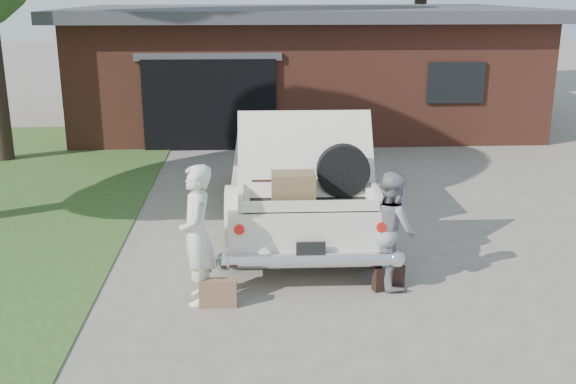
{
  "coord_description": "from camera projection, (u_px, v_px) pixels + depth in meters",
  "views": [
    {
      "loc": [
        -0.47,
        -8.26,
        3.77
      ],
      "look_at": [
        0.0,
        0.6,
        1.1
      ],
      "focal_mm": 42.0,
      "sensor_mm": 36.0,
      "label": 1
    }
  ],
  "objects": [
    {
      "name": "suitcase_left",
      "position": [
        218.0,
        293.0,
        8.31
      ],
      "size": [
        0.47,
        0.16,
        0.36
      ],
      "primitive_type": "cube",
      "rotation": [
        0.0,
        0.0,
        -0.03
      ],
      "color": "#886345",
      "rests_on": "ground"
    },
    {
      "name": "house",
      "position": [
        302.0,
        65.0,
        19.54
      ],
      "size": [
        12.8,
        7.8,
        3.3
      ],
      "color": "brown",
      "rests_on": "ground"
    },
    {
      "name": "sedan",
      "position": [
        298.0,
        174.0,
        11.17
      ],
      "size": [
        2.27,
        5.7,
        2.16
      ],
      "rotation": [
        0.0,
        0.0,
        -0.01
      ],
      "color": "silver",
      "rests_on": "ground"
    },
    {
      "name": "woman_left",
      "position": [
        197.0,
        235.0,
        8.26
      ],
      "size": [
        0.47,
        0.67,
        1.77
      ],
      "primitive_type": "imported",
      "rotation": [
        0.0,
        0.0,
        -1.5
      ],
      "color": "silver",
      "rests_on": "ground"
    },
    {
      "name": "ground",
      "position": [
        290.0,
        283.0,
        9.01
      ],
      "size": [
        90.0,
        90.0,
        0.0
      ],
      "primitive_type": "plane",
      "color": "gray",
      "rests_on": "ground"
    },
    {
      "name": "suitcase_right",
      "position": [
        388.0,
        278.0,
        8.8
      ],
      "size": [
        0.44,
        0.24,
        0.32
      ],
      "primitive_type": "cube",
      "rotation": [
        0.0,
        0.0,
        0.28
      ],
      "color": "black",
      "rests_on": "ground"
    },
    {
      "name": "woman_right",
      "position": [
        391.0,
        229.0,
        8.8
      ],
      "size": [
        0.78,
        0.89,
        1.55
      ],
      "primitive_type": "imported",
      "rotation": [
        0.0,
        0.0,
        1.86
      ],
      "color": "gray",
      "rests_on": "ground"
    }
  ]
}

